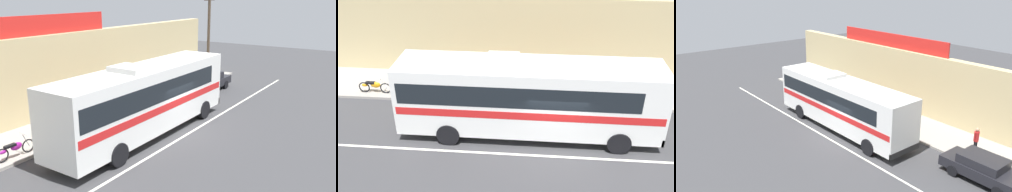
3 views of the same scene
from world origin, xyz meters
The scene contains 12 objects.
ground_plane centered at (0.00, 0.00, 0.00)m, with size 70.00×70.00×0.00m, color #3A3A3D.
sidewalk_slab centered at (0.00, 5.20, 0.07)m, with size 30.00×3.60×0.14m, color gray.
storefront_facade centered at (0.00, 7.35, 2.40)m, with size 30.00×0.70×4.80m, color tan.
storefront_billboard centered at (-2.92, 7.35, 5.35)m, with size 11.00×0.12×1.10m, color red.
road_center_stripe centered at (0.00, -0.80, 0.00)m, with size 30.00×0.14×0.01m, color silver.
intercity_bus centered at (-1.34, 0.90, 2.07)m, with size 11.76×2.61×3.78m.
parked_car centered at (8.56, 2.50, 0.74)m, with size 4.40×1.84×1.37m.
motorcycle_black centered at (-6.84, 3.84, 0.57)m, with size 1.90×0.56×0.94m.
motorcycle_orange centered at (-9.87, 3.91, 0.57)m, with size 1.84×0.56×0.94m.
pedestrian_near_shop centered at (6.82, 4.62, 1.12)m, with size 0.30×0.48×1.68m.
pedestrian_far_left centered at (-8.27, 5.65, 1.06)m, with size 0.30×0.48×1.59m.
pedestrian_by_curb centered at (0.00, 5.00, 1.07)m, with size 0.30×0.48×1.61m.
Camera 3 is at (16.18, -13.12, 10.17)m, focal length 36.90 mm.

